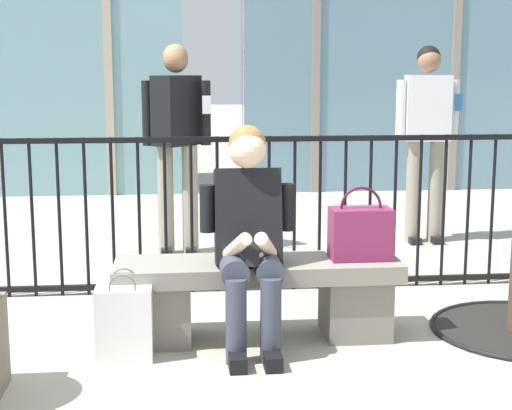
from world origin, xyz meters
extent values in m
plane|color=#A8A091|center=(0.00, 0.00, 0.00)|extent=(60.00, 60.00, 0.00)
cube|color=gray|center=(0.00, 0.00, 0.40)|extent=(1.60, 0.44, 0.10)
cube|color=slate|center=(-0.56, 0.00, 0.17)|extent=(0.36, 0.37, 0.35)
cube|color=slate|center=(0.56, 0.00, 0.17)|extent=(0.36, 0.37, 0.35)
cylinder|color=#383D4C|center=(-0.15, -0.18, 0.47)|extent=(0.15, 0.40, 0.15)
cylinder|color=#383D4C|center=(-0.15, -0.38, 0.23)|extent=(0.11, 0.11, 0.45)
cube|color=black|center=(-0.15, -0.44, 0.04)|extent=(0.09, 0.22, 0.08)
cylinder|color=#383D4C|center=(0.03, -0.18, 0.47)|extent=(0.15, 0.40, 0.15)
cylinder|color=#383D4C|center=(0.03, -0.38, 0.23)|extent=(0.11, 0.11, 0.45)
cube|color=black|center=(0.03, -0.44, 0.04)|extent=(0.09, 0.22, 0.08)
cube|color=black|center=(-0.06, -0.04, 0.71)|extent=(0.36, 0.30, 0.55)
cylinder|color=black|center=(-0.28, -0.04, 0.76)|extent=(0.08, 0.08, 0.26)
cylinder|color=beige|center=(-0.14, -0.26, 0.59)|extent=(0.16, 0.28, 0.20)
cylinder|color=black|center=(0.16, -0.04, 0.76)|extent=(0.08, 0.08, 0.26)
cylinder|color=beige|center=(0.02, -0.26, 0.59)|extent=(0.16, 0.28, 0.20)
cube|color=black|center=(-0.06, -0.32, 0.57)|extent=(0.07, 0.10, 0.13)
sphere|color=beige|center=(-0.06, -0.06, 1.08)|extent=(0.20, 0.20, 0.20)
sphere|color=olive|center=(-0.06, -0.03, 1.11)|extent=(0.20, 0.20, 0.20)
cube|color=#7A234C|center=(0.58, -0.01, 0.60)|extent=(0.34, 0.20, 0.29)
torus|color=#49152D|center=(0.58, -0.01, 0.75)|extent=(0.24, 0.02, 0.24)
cube|color=white|center=(-0.73, -0.26, 0.19)|extent=(0.29, 0.18, 0.39)
torus|color=slate|center=(-0.73, -0.33, 0.41)|extent=(0.14, 0.01, 0.14)
torus|color=slate|center=(-0.73, -0.20, 0.41)|extent=(0.14, 0.01, 0.14)
cylinder|color=gray|center=(1.61, 2.35, 0.45)|extent=(0.13, 0.13, 0.90)
cube|color=black|center=(1.61, 2.31, 0.03)|extent=(0.09, 0.22, 0.06)
cylinder|color=gray|center=(1.81, 2.35, 0.45)|extent=(0.13, 0.13, 0.90)
cube|color=black|center=(1.81, 2.31, 0.03)|extent=(0.09, 0.22, 0.06)
cube|color=silver|center=(1.71, 2.35, 1.18)|extent=(0.40, 0.27, 0.56)
cylinder|color=silver|center=(1.48, 2.35, 1.16)|extent=(0.08, 0.08, 0.52)
cylinder|color=silver|center=(1.95, 2.35, 1.16)|extent=(0.08, 0.08, 0.52)
sphere|color=#8E664C|center=(1.71, 2.35, 1.58)|extent=(0.20, 0.20, 0.20)
sphere|color=black|center=(1.71, 2.37, 1.61)|extent=(0.20, 0.20, 0.20)
cube|color=#2D6BB7|center=(1.95, 2.25, 1.23)|extent=(0.07, 0.01, 0.14)
cylinder|color=gray|center=(-0.54, 2.13, 0.45)|extent=(0.13, 0.13, 0.90)
cube|color=black|center=(-0.54, 2.09, 0.03)|extent=(0.09, 0.22, 0.06)
cylinder|color=gray|center=(-0.34, 2.13, 0.45)|extent=(0.13, 0.13, 0.90)
cube|color=black|center=(-0.34, 2.09, 0.03)|extent=(0.09, 0.22, 0.06)
cube|color=black|center=(-0.44, 2.13, 1.18)|extent=(0.42, 0.43, 0.56)
cylinder|color=black|center=(-0.68, 2.13, 1.16)|extent=(0.08, 0.08, 0.52)
cylinder|color=black|center=(-0.21, 2.13, 1.16)|extent=(0.08, 0.08, 0.52)
sphere|color=#8E664C|center=(-0.44, 2.13, 1.58)|extent=(0.20, 0.20, 0.20)
sphere|color=#997F59|center=(-0.44, 2.15, 1.61)|extent=(0.20, 0.20, 0.20)
cube|color=silver|center=(-0.20, 2.03, 1.23)|extent=(0.07, 0.01, 0.14)
cylinder|color=black|center=(-1.58, 0.97, 0.53)|extent=(0.02, 0.02, 1.07)
cylinder|color=black|center=(-1.40, 0.97, 0.53)|extent=(0.02, 0.02, 1.07)
cylinder|color=black|center=(-1.23, 0.97, 0.53)|extent=(0.02, 0.02, 1.07)
cylinder|color=black|center=(-1.05, 0.97, 0.53)|extent=(0.02, 0.02, 1.07)
cylinder|color=black|center=(-0.88, 0.97, 0.53)|extent=(0.02, 0.02, 1.07)
cylinder|color=black|center=(-0.70, 0.97, 0.53)|extent=(0.02, 0.02, 1.07)
cylinder|color=black|center=(-0.53, 0.97, 0.53)|extent=(0.02, 0.02, 1.07)
cylinder|color=black|center=(-0.35, 0.97, 0.53)|extent=(0.02, 0.02, 1.07)
cylinder|color=black|center=(-0.18, 0.97, 0.53)|extent=(0.02, 0.02, 1.07)
cylinder|color=black|center=(0.00, 0.97, 0.53)|extent=(0.02, 0.02, 1.07)
cylinder|color=black|center=(0.18, 0.97, 0.53)|extent=(0.02, 0.02, 1.07)
cylinder|color=black|center=(0.35, 0.97, 0.53)|extent=(0.02, 0.02, 1.07)
cylinder|color=black|center=(0.53, 0.97, 0.53)|extent=(0.02, 0.02, 1.07)
cylinder|color=black|center=(0.70, 0.97, 0.53)|extent=(0.02, 0.02, 1.07)
cylinder|color=black|center=(0.88, 0.97, 0.53)|extent=(0.02, 0.02, 1.07)
cylinder|color=black|center=(1.05, 0.97, 0.53)|extent=(0.02, 0.02, 1.07)
cylinder|color=black|center=(1.23, 0.97, 0.53)|extent=(0.02, 0.02, 1.07)
cylinder|color=black|center=(1.40, 0.97, 0.53)|extent=(0.02, 0.02, 1.07)
cylinder|color=black|center=(1.58, 0.97, 0.53)|extent=(0.02, 0.02, 1.07)
cylinder|color=black|center=(1.76, 0.97, 0.53)|extent=(0.02, 0.02, 1.07)
cube|color=black|center=(0.00, 0.97, 0.05)|extent=(7.73, 0.04, 0.04)
cube|color=black|center=(0.00, 0.97, 1.05)|extent=(7.73, 0.04, 0.04)
camera|label=1|loc=(-0.43, -4.22, 1.51)|focal=54.73mm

